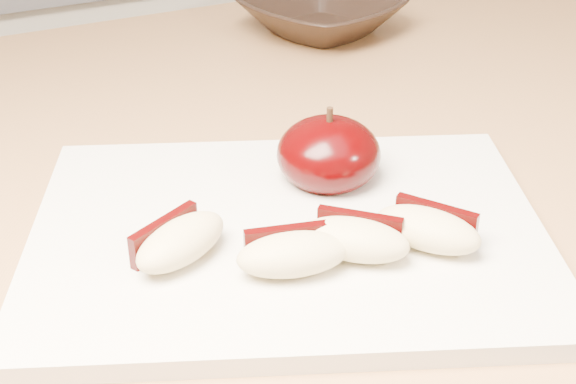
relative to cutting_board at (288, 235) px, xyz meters
name	(u,v)px	position (x,y,z in m)	size (l,w,h in m)	color
back_cabinet	(44,203)	(-0.05, 0.84, -0.44)	(2.40, 0.62, 0.94)	silver
cutting_board	(288,235)	(0.00, 0.00, 0.00)	(0.32, 0.23, 0.01)	silver
apple_half	(329,154)	(0.05, 0.04, 0.02)	(0.07, 0.07, 0.06)	black
apple_wedge_a	(179,241)	(-0.07, 0.00, 0.02)	(0.07, 0.06, 0.02)	beige
apple_wedge_b	(292,253)	(-0.02, -0.04, 0.02)	(0.07, 0.05, 0.02)	beige
apple_wedge_c	(355,238)	(0.02, -0.04, 0.02)	(0.07, 0.07, 0.02)	beige
apple_wedge_d	(429,228)	(0.07, -0.05, 0.02)	(0.06, 0.07, 0.02)	beige
bowl	(322,13)	(0.20, 0.33, 0.01)	(0.16, 0.16, 0.04)	black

